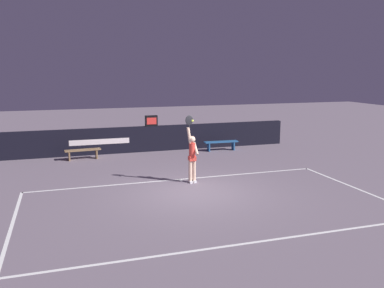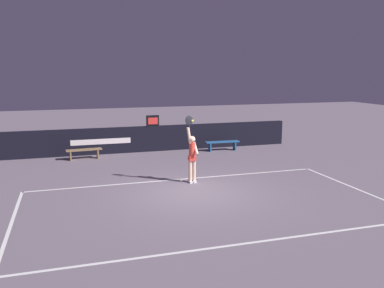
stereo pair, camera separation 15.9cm
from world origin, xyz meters
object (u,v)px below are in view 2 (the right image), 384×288
object	(u,v)px
tennis_player	(192,155)
tennis_ball	(192,121)
speed_display	(153,121)
courtside_bench_near	(222,143)
courtside_bench_far	(84,151)

from	to	relation	value
tennis_player	tennis_ball	distance (m)	1.24
speed_display	tennis_ball	bearing A→B (deg)	-88.98
courtside_bench_near	courtside_bench_far	world-z (taller)	courtside_bench_near
speed_display	courtside_bench_far	size ratio (longest dim) A/B	0.38
tennis_ball	courtside_bench_near	bearing A→B (deg)	58.82
speed_display	courtside_bench_near	world-z (taller)	speed_display
speed_display	courtside_bench_near	xyz separation A→B (m)	(3.25, -0.93, -1.12)
tennis_ball	courtside_bench_far	distance (m)	6.48
tennis_player	tennis_ball	bearing A→B (deg)	-102.49
courtside_bench_near	courtside_bench_far	distance (m)	6.54
courtside_bench_near	speed_display	bearing A→B (deg)	164.03
speed_display	courtside_bench_near	bearing A→B (deg)	-15.97
speed_display	courtside_bench_near	size ratio (longest dim) A/B	0.35
speed_display	courtside_bench_far	world-z (taller)	speed_display
tennis_player	courtside_bench_near	distance (m)	5.91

